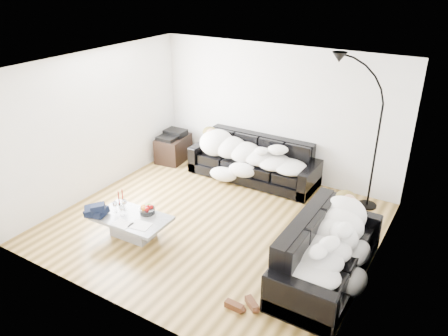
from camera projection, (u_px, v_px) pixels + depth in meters
The scene contains 24 objects.
ground at pixel (215, 223), 7.26m from camera, with size 5.00×5.00×0.00m, color brown.
wall_back at pixel (276, 113), 8.44m from camera, with size 5.00×0.02×2.60m, color silver.
wall_left at pixel (97, 123), 7.88m from camera, with size 0.02×4.50×2.60m, color silver.
wall_right at pixel (380, 192), 5.53m from camera, with size 0.02×4.50×2.60m, color silver.
ceiling at pixel (213, 67), 6.15m from camera, with size 5.00×5.00×0.00m, color white.
sofa_back at pixel (253, 160), 8.58m from camera, with size 2.56×0.89×0.84m, color black.
sofa_right at pixel (328, 251), 5.84m from camera, with size 2.15×0.92×0.87m, color black.
sleeper_back at pixel (252, 150), 8.45m from camera, with size 2.16×0.75×0.43m, color white, non-canonical shape.
sleeper_right at pixel (330, 237), 5.75m from camera, with size 1.85×0.78×0.45m, color white, non-canonical shape.
teal_cushion at pixel (342, 209), 6.27m from camera, with size 0.36×0.30×0.20m, color #0E624C.
coffee_table at pixel (133, 226), 6.87m from camera, with size 1.18×0.69×0.34m, color #939699.
fruit_bowl at pixel (147, 209), 6.86m from camera, with size 0.24×0.24×0.15m, color white.
wine_glass_a at pixel (125, 205), 6.95m from camera, with size 0.08×0.08×0.19m, color white.
wine_glass_b at pixel (115, 207), 6.89m from camera, with size 0.08×0.08×0.19m, color white.
wine_glass_c at pixel (122, 210), 6.79m from camera, with size 0.08×0.08×0.19m, color white.
candle_left at pixel (119, 198), 7.08m from camera, with size 0.05×0.05×0.25m, color maroon.
candle_right at pixel (123, 196), 7.12m from camera, with size 0.05×0.05×0.26m, color maroon.
newspaper_a at pixel (140, 225), 6.57m from camera, with size 0.31×0.24×0.01m, color silver.
newspaper_b at pixel (122, 224), 6.60m from camera, with size 0.29×0.21×0.01m, color silver.
navy_jacket at pixel (95, 207), 6.75m from camera, with size 0.34×0.28×0.17m, color black, non-canonical shape.
shoes at pixel (242, 305), 5.47m from camera, with size 0.42×0.31×0.10m, color #472311, non-canonical shape.
av_cabinet at pixel (173, 148), 9.49m from camera, with size 0.54×0.78×0.54m, color black.
stereo at pixel (173, 134), 9.35m from camera, with size 0.44×0.34×0.13m, color black.
floor_lamp at pixel (376, 146), 7.29m from camera, with size 0.84×0.34×2.31m, color black, non-canonical shape.
Camera 1 is at (3.34, -5.19, 3.93)m, focal length 35.00 mm.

